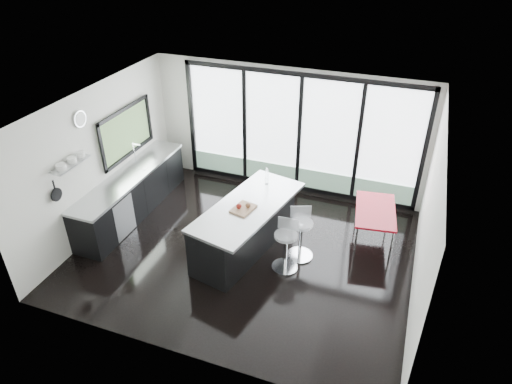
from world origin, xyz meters
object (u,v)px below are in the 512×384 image
at_px(bar_stool_far, 300,239).
at_px(bar_stool_near, 285,251).
at_px(red_table, 373,224).
at_px(island, 245,226).

bearing_deg(bar_stool_far, bar_stool_near, -133.98).
bearing_deg(red_table, island, -153.39).
height_order(bar_stool_far, red_table, bar_stool_far).
relative_size(island, bar_stool_near, 3.48).
bearing_deg(island, bar_stool_near, -18.12).
height_order(bar_stool_near, bar_stool_far, bar_stool_far).
relative_size(bar_stool_near, bar_stool_far, 0.97).
relative_size(bar_stool_far, red_table, 0.61).
bearing_deg(bar_stool_near, red_table, 41.89).
xyz_separation_m(island, bar_stool_far, (1.03, 0.11, -0.12)).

